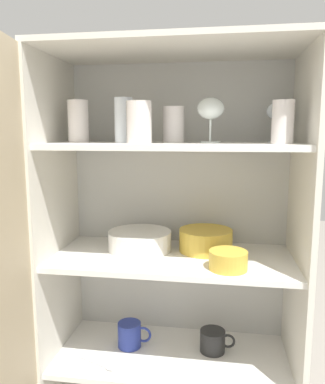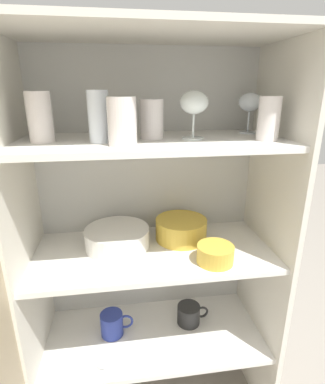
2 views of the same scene
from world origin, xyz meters
The scene contains 21 objects.
cupboard_back_panel centered at (0.00, 0.39, 0.71)m, with size 0.88×0.02×1.42m, color silver.
cupboard_side_left centered at (-0.43, 0.19, 0.71)m, with size 0.02×0.42×1.42m, color silver.
cupboard_side_right centered at (0.43, 0.19, 0.71)m, with size 0.02×0.42×1.42m, color silver.
cupboard_top_panel centered at (0.00, 0.19, 1.42)m, with size 0.88×0.42×0.02m, color silver.
shelf_board_lower centered at (0.00, 0.19, 0.33)m, with size 0.84×0.38×0.02m, color white.
shelf_board_middle centered at (0.00, 0.19, 0.71)m, with size 0.84×0.38×0.02m, color white.
shelf_board_upper centered at (0.00, 0.19, 1.11)m, with size 0.84×0.38×0.02m, color white.
cupboard_door centered at (-0.41, -0.24, 0.71)m, with size 0.08×0.44×1.42m.
tumbler_glass_0 centered at (-0.16, 0.15, 1.19)m, with size 0.06×0.06×0.15m.
tumbler_glass_1 centered at (-0.33, 0.18, 1.19)m, with size 0.07×0.07×0.15m.
tumbler_glass_2 centered at (-0.10, 0.09, 1.18)m, with size 0.08×0.08×0.13m.
tumbler_glass_3 centered at (0.35, 0.11, 1.18)m, with size 0.07×0.07×0.13m.
tumbler_glass_4 centered at (0.00, 0.20, 1.18)m, with size 0.07×0.07×0.12m.
wine_glass_0 centered at (0.36, 0.28, 1.22)m, with size 0.08×0.08×0.14m.
wine_glass_1 centered at (0.13, 0.17, 1.23)m, with size 0.09×0.09×0.15m.
plate_stack_white centered at (-0.13, 0.23, 0.75)m, with size 0.23×0.23×0.07m.
mixing_bowl_large centered at (0.12, 0.26, 0.76)m, with size 0.20×0.20×0.08m.
serving_bowl_small centered at (0.19, 0.08, 0.75)m, with size 0.12×0.12×0.06m.
coffee_mug_primary centered at (-0.17, 0.21, 0.38)m, with size 0.13×0.09×0.10m.
coffee_mug_extra_1 centered at (0.15, 0.23, 0.38)m, with size 0.13×0.09×0.08m.
serving_spoon centered at (-0.25, 0.08, 0.34)m, with size 0.17×0.08×0.01m.
Camera 1 is at (0.16, -1.09, 1.15)m, focal length 35.00 mm.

